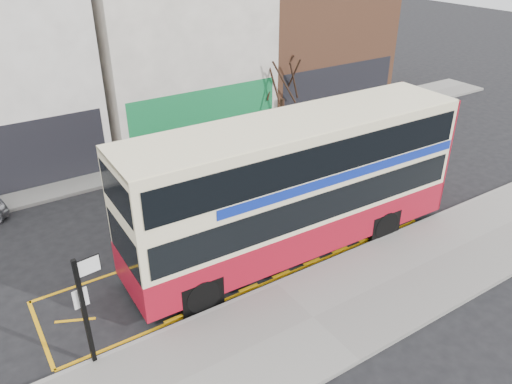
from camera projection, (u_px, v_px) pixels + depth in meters
ground at (270, 280)px, 16.69m from camera, size 120.00×120.00×0.00m
pavement at (313, 319)px, 14.95m from camera, size 40.00×4.00×0.15m
kerb at (276, 284)px, 16.37m from camera, size 40.00×0.15×0.15m
far_pavement at (145, 162)px, 24.77m from camera, size 50.00×3.00×0.15m
road_markings at (245, 256)px, 17.86m from camera, size 14.00×3.40×0.01m
terrace_green_shop at (169, 37)px, 27.02m from camera, size 9.00×8.01×11.30m
terrace_right at (300, 30)px, 31.56m from camera, size 9.00×8.01×10.30m
double_decker_bus at (297, 184)px, 17.21m from camera, size 12.41×3.07×4.94m
bus_stop_post at (85, 302)px, 12.56m from camera, size 0.83×0.16×3.31m
car_grey at (184, 162)px, 23.49m from camera, size 3.89×1.92×1.23m
car_white at (300, 134)px, 26.45m from camera, size 5.02×3.16×1.35m
street_tree_right at (283, 68)px, 26.70m from camera, size 2.50×2.50×5.39m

